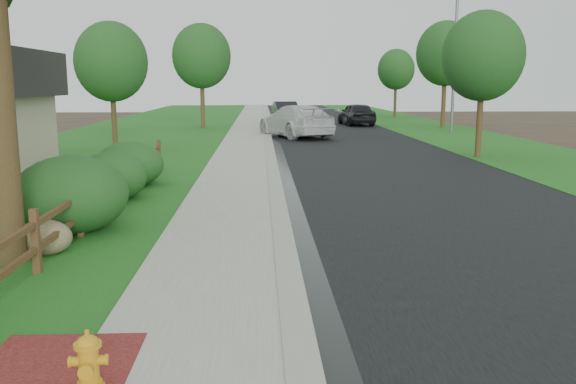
{
  "coord_description": "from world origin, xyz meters",
  "views": [
    {
      "loc": [
        -0.03,
        -6.72,
        3.04
      ],
      "look_at": [
        0.44,
        3.62,
        1.19
      ],
      "focal_mm": 38.0,
      "sensor_mm": 36.0,
      "label": 1
    }
  ],
  "objects_px": {
    "fire_hydrant": "(89,364)",
    "streetlight": "(453,47)",
    "ranch_fence": "(96,197)",
    "white_suv": "(296,121)",
    "dark_car_mid": "(356,114)"
  },
  "relations": [
    {
      "from": "streetlight",
      "to": "ranch_fence",
      "type": "bearing_deg",
      "value": -121.98
    },
    {
      "from": "ranch_fence",
      "to": "dark_car_mid",
      "type": "distance_m",
      "value": 33.34
    },
    {
      "from": "ranch_fence",
      "to": "dark_car_mid",
      "type": "relative_size",
      "value": 3.51
    },
    {
      "from": "ranch_fence",
      "to": "white_suv",
      "type": "bearing_deg",
      "value": 75.51
    },
    {
      "from": "fire_hydrant",
      "to": "dark_car_mid",
      "type": "height_order",
      "value": "dark_car_mid"
    },
    {
      "from": "fire_hydrant",
      "to": "streetlight",
      "type": "height_order",
      "value": "streetlight"
    },
    {
      "from": "fire_hydrant",
      "to": "dark_car_mid",
      "type": "bearing_deg",
      "value": 77.42
    },
    {
      "from": "ranch_fence",
      "to": "streetlight",
      "type": "relative_size",
      "value": 1.83
    },
    {
      "from": "fire_hydrant",
      "to": "ranch_fence",
      "type": "bearing_deg",
      "value": 104.08
    },
    {
      "from": "dark_car_mid",
      "to": "streetlight",
      "type": "relative_size",
      "value": 0.52
    },
    {
      "from": "white_suv",
      "to": "streetlight",
      "type": "bearing_deg",
      "value": 175.91
    },
    {
      "from": "ranch_fence",
      "to": "fire_hydrant",
      "type": "xyz_separation_m",
      "value": [
        1.9,
        -7.58,
        -0.23
      ]
    },
    {
      "from": "streetlight",
      "to": "dark_car_mid",
      "type": "bearing_deg",
      "value": 124.91
    },
    {
      "from": "fire_hydrant",
      "to": "white_suv",
      "type": "bearing_deg",
      "value": 82.79
    },
    {
      "from": "ranch_fence",
      "to": "dark_car_mid",
      "type": "height_order",
      "value": "dark_car_mid"
    }
  ]
}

